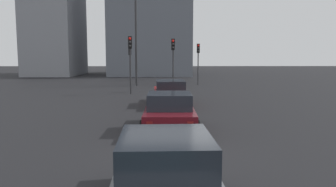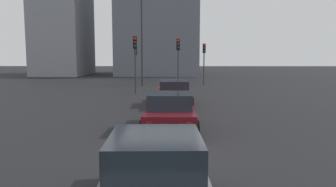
% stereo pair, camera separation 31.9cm
% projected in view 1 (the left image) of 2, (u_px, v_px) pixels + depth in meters
% --- Properties ---
extents(ground_plane, '(160.00, 160.00, 0.20)m').
position_uv_depth(ground_plane, '(169.00, 158.00, 9.56)').
color(ground_plane, black).
extents(car_red_lead, '(4.86, 2.17, 1.45)m').
position_uv_depth(car_red_lead, '(170.00, 93.00, 19.16)').
color(car_red_lead, maroon).
rests_on(car_red_lead, ground_plane).
extents(car_maroon_second, '(4.08, 2.11, 1.47)m').
position_uv_depth(car_maroon_second, '(169.00, 112.00, 12.61)').
color(car_maroon_second, '#510F16').
rests_on(car_maroon_second, ground_plane).
extents(car_grey_third, '(4.09, 2.04, 1.57)m').
position_uv_depth(car_grey_third, '(165.00, 179.00, 5.66)').
color(car_grey_third, slate).
rests_on(car_grey_third, ground_plane).
extents(traffic_light_near_left, '(0.32, 0.30, 4.22)m').
position_uv_depth(traffic_light_near_left, '(173.00, 54.00, 26.12)').
color(traffic_light_near_left, '#2D2D30').
rests_on(traffic_light_near_left, ground_plane).
extents(traffic_light_near_right, '(0.33, 0.30, 3.83)m').
position_uv_depth(traffic_light_near_right, '(130.00, 57.00, 30.42)').
color(traffic_light_near_right, '#2D2D30').
rests_on(traffic_light_near_right, ground_plane).
extents(traffic_light_far_left, '(0.32, 0.28, 4.29)m').
position_uv_depth(traffic_light_far_left, '(130.00, 53.00, 24.20)').
color(traffic_light_far_left, '#2D2D30').
rests_on(traffic_light_far_left, ground_plane).
extents(traffic_light_far_right, '(0.32, 0.28, 4.03)m').
position_uv_depth(traffic_light_far_right, '(198.00, 55.00, 31.85)').
color(traffic_light_far_right, '#2D2D30').
rests_on(traffic_light_far_right, ground_plane).
extents(street_lamp_kerbside, '(0.56, 0.36, 8.80)m').
position_uv_depth(street_lamp_kerbside, '(136.00, 32.00, 30.46)').
color(street_lamp_kerbside, '#2D2D30').
rests_on(street_lamp_kerbside, ground_plane).
extents(street_lamp_far, '(0.56, 0.36, 8.74)m').
position_uv_depth(street_lamp_far, '(136.00, 33.00, 32.21)').
color(street_lamp_far, '#2D2D30').
rests_on(street_lamp_far, ground_plane).
extents(building_facade_left, '(13.54, 11.58, 17.17)m').
position_uv_depth(building_facade_left, '(151.00, 18.00, 49.46)').
color(building_facade_left, slate).
rests_on(building_facade_left, ground_plane).
extents(building_facade_center, '(10.86, 6.70, 16.51)m').
position_uv_depth(building_facade_center, '(55.00, 19.00, 47.81)').
color(building_facade_center, gray).
rests_on(building_facade_center, ground_plane).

